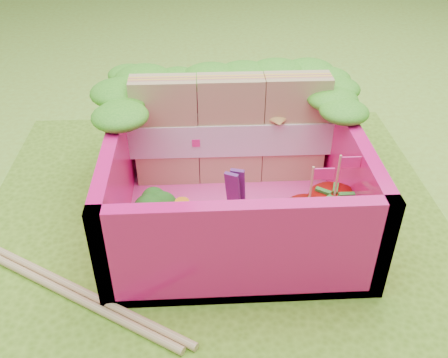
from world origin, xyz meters
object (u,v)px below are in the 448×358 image
bento_box (234,175)px  strawberry_right (331,216)px  sandwich_stack (231,131)px  broccoli (151,216)px  strawberry_left (306,226)px

bento_box → strawberry_right: size_ratio=2.62×
sandwich_stack → broccoli: bearing=-126.2°
broccoli → strawberry_right: (0.91, 0.01, -0.04)m
sandwich_stack → strawberry_right: (0.47, -0.58, -0.18)m
broccoli → sandwich_stack: bearing=53.8°
bento_box → strawberry_left: bearing=-43.7°
bento_box → broccoli: (-0.43, -0.27, -0.05)m
bento_box → sandwich_stack: 0.33m
sandwich_stack → strawberry_left: bearing=-62.5°
sandwich_stack → strawberry_left: (0.33, -0.64, -0.19)m
sandwich_stack → strawberry_left: sandwich_stack is taller
broccoli → strawberry_left: strawberry_left is taller
sandwich_stack → strawberry_left: 0.75m
broccoli → strawberry_left: 0.77m
broccoli → strawberry_right: strawberry_right is taller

